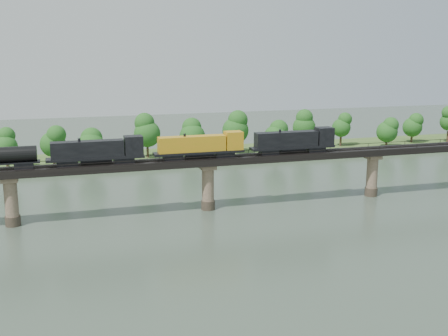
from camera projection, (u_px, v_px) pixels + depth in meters
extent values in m
plane|color=#324034|center=(253.00, 259.00, 94.16)|extent=(400.00, 400.00, 0.00)
cube|color=#365120|center=(163.00, 158.00, 173.65)|extent=(300.00, 24.00, 1.60)
cylinder|color=#473A2D|center=(13.00, 221.00, 111.10)|extent=(3.00, 3.00, 2.00)
cylinder|color=#8E745C|center=(11.00, 199.00, 110.13)|extent=(2.60, 2.60, 9.00)
cube|color=#8E745C|center=(9.00, 179.00, 109.26)|extent=(3.20, 3.20, 1.00)
cylinder|color=#473A2D|center=(208.00, 205.00, 122.06)|extent=(3.00, 3.00, 2.00)
cylinder|color=#8E745C|center=(208.00, 185.00, 121.09)|extent=(2.60, 2.60, 9.00)
cube|color=#8E745C|center=(208.00, 167.00, 120.22)|extent=(3.20, 3.20, 1.00)
cylinder|color=#473A2D|center=(371.00, 192.00, 133.02)|extent=(3.00, 3.00, 2.00)
cylinder|color=#8E745C|center=(372.00, 173.00, 132.05)|extent=(2.60, 2.60, 9.00)
cube|color=#8E745C|center=(373.00, 156.00, 131.18)|extent=(3.20, 3.20, 1.00)
cube|color=black|center=(208.00, 161.00, 119.95)|extent=(220.00, 5.00, 1.50)
cube|color=black|center=(209.00, 158.00, 119.07)|extent=(220.00, 0.12, 0.16)
cube|color=black|center=(207.00, 157.00, 120.48)|extent=(220.00, 0.12, 0.16)
cube|color=black|center=(211.00, 157.00, 117.39)|extent=(220.00, 0.10, 0.10)
cube|color=black|center=(205.00, 152.00, 121.89)|extent=(220.00, 0.10, 0.10)
cube|color=black|center=(211.00, 158.00, 117.47)|extent=(0.08, 0.08, 0.70)
cube|color=black|center=(205.00, 154.00, 121.97)|extent=(0.08, 0.08, 0.70)
cylinder|color=#382619|center=(7.00, 164.00, 152.78)|extent=(0.70, 0.70, 3.51)
sphere|color=#174C15|center=(6.00, 147.00, 151.77)|extent=(6.31, 6.31, 6.31)
sphere|color=#174C15|center=(5.00, 136.00, 151.14)|extent=(4.73, 4.73, 4.73)
cylinder|color=#382619|center=(54.00, 160.00, 158.50)|extent=(0.70, 0.70, 3.34)
sphere|color=#174C15|center=(53.00, 144.00, 157.54)|extent=(7.18, 7.18, 7.18)
sphere|color=#174C15|center=(52.00, 134.00, 156.94)|extent=(5.39, 5.39, 5.39)
cylinder|color=#382619|center=(92.00, 160.00, 158.84)|extent=(0.70, 0.70, 2.83)
sphere|color=#174C15|center=(91.00, 147.00, 158.03)|extent=(8.26, 8.26, 8.26)
sphere|color=#174C15|center=(90.00, 139.00, 157.52)|extent=(6.19, 6.19, 6.19)
cylinder|color=#382619|center=(148.00, 151.00, 169.49)|extent=(0.70, 0.70, 3.96)
sphere|color=#174C15|center=(147.00, 134.00, 168.34)|extent=(8.07, 8.07, 8.07)
sphere|color=#174C15|center=(147.00, 123.00, 167.63)|extent=(6.05, 6.05, 6.05)
cylinder|color=#382619|center=(193.00, 151.00, 171.84)|extent=(0.70, 0.70, 3.27)
sphere|color=#174C15|center=(192.00, 137.00, 170.90)|extent=(8.03, 8.03, 8.03)
sphere|color=#174C15|center=(192.00, 128.00, 170.31)|extent=(6.02, 6.02, 6.02)
cylinder|color=#382619|center=(235.00, 147.00, 176.74)|extent=(0.70, 0.70, 3.92)
sphere|color=#174C15|center=(235.00, 130.00, 175.61)|extent=(8.29, 8.29, 8.29)
sphere|color=#174C15|center=(235.00, 120.00, 174.90)|extent=(6.21, 6.21, 6.21)
cylinder|color=#382619|center=(276.00, 150.00, 173.31)|extent=(0.70, 0.70, 3.02)
sphere|color=#174C15|center=(276.00, 137.00, 172.44)|extent=(7.74, 7.74, 7.74)
sphere|color=#174C15|center=(276.00, 129.00, 171.89)|extent=(5.80, 5.80, 5.80)
cylinder|color=#382619|center=(304.00, 142.00, 184.98)|extent=(0.70, 0.70, 3.80)
sphere|color=#174C15|center=(304.00, 127.00, 183.88)|extent=(7.47, 7.47, 7.47)
sphere|color=#174C15|center=(304.00, 118.00, 183.20)|extent=(5.60, 5.60, 5.60)
cylinder|color=#382619|center=(341.00, 141.00, 188.98)|extent=(0.70, 0.70, 3.38)
sphere|color=#174C15|center=(341.00, 128.00, 188.01)|extent=(6.23, 6.23, 6.23)
sphere|color=#174C15|center=(342.00, 119.00, 187.40)|extent=(4.67, 4.67, 4.67)
cylinder|color=#382619|center=(386.00, 143.00, 187.35)|extent=(0.70, 0.70, 2.77)
sphere|color=#174C15|center=(387.00, 132.00, 186.55)|extent=(7.04, 7.04, 7.04)
sphere|color=#174C15|center=(387.00, 125.00, 186.05)|extent=(5.28, 5.28, 5.28)
cylinder|color=#382619|center=(412.00, 138.00, 195.82)|extent=(0.70, 0.70, 2.94)
sphere|color=#174C15|center=(412.00, 127.00, 194.97)|extent=(6.73, 6.73, 6.73)
sphere|color=#174C15|center=(413.00, 120.00, 194.44)|extent=(5.05, 5.05, 5.05)
cylinder|color=#382619|center=(448.00, 137.00, 195.79)|extent=(0.70, 0.70, 3.94)
cube|color=black|center=(315.00, 149.00, 126.56)|extent=(4.08, 2.45, 1.12)
cube|color=black|center=(269.00, 152.00, 123.48)|extent=(4.08, 2.45, 1.12)
cube|color=black|center=(292.00, 147.00, 124.87)|extent=(19.40, 3.06, 0.51)
cube|color=black|center=(286.00, 139.00, 124.04)|extent=(14.29, 2.76, 3.27)
cube|color=black|center=(324.00, 136.00, 126.49)|extent=(3.68, 3.06, 3.88)
cylinder|color=black|center=(292.00, 150.00, 124.99)|extent=(6.13, 1.43, 1.43)
cube|color=black|center=(224.00, 154.00, 120.69)|extent=(4.08, 2.45, 1.12)
cube|color=black|center=(173.00, 157.00, 117.61)|extent=(4.08, 2.45, 1.12)
cube|color=black|center=(199.00, 152.00, 118.99)|extent=(19.40, 3.06, 0.51)
cube|color=#BD7E17|center=(192.00, 144.00, 118.17)|extent=(14.29, 2.76, 3.27)
cube|color=#BD7E17|center=(233.00, 140.00, 120.62)|extent=(3.68, 3.06, 3.88)
cylinder|color=black|center=(199.00, 155.00, 119.11)|extent=(6.13, 1.43, 1.43)
cube|color=black|center=(124.00, 160.00, 114.81)|extent=(4.08, 2.45, 1.12)
cube|color=black|center=(67.00, 163.00, 111.73)|extent=(4.08, 2.45, 1.12)
cube|color=black|center=(96.00, 158.00, 113.12)|extent=(19.40, 3.06, 0.51)
cube|color=black|center=(88.00, 149.00, 112.29)|extent=(14.29, 2.76, 3.27)
cube|color=black|center=(134.00, 145.00, 114.74)|extent=(3.68, 3.06, 3.88)
cylinder|color=black|center=(96.00, 161.00, 113.24)|extent=(6.13, 1.43, 1.43)
cube|color=black|center=(24.00, 165.00, 109.50)|extent=(3.57, 2.25, 1.12)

